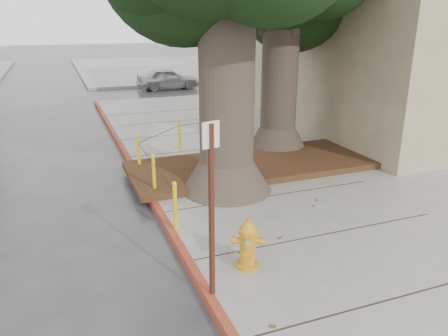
% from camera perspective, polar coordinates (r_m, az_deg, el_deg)
% --- Properties ---
extents(ground, '(140.00, 140.00, 0.00)m').
position_cam_1_polar(ground, '(8.05, 9.49, -10.17)').
color(ground, '#28282B').
rests_on(ground, ground).
extents(sidewalk_main, '(16.00, 26.00, 0.15)m').
position_cam_1_polar(sidewalk_main, '(13.45, 26.54, 0.45)').
color(sidewalk_main, slate).
rests_on(sidewalk_main, ground).
extents(sidewalk_far, '(16.00, 20.00, 0.15)m').
position_cam_1_polar(sidewalk_far, '(37.48, -6.07, 13.00)').
color(sidewalk_far, slate).
rests_on(sidewalk_far, ground).
extents(curb_red, '(0.14, 26.00, 0.16)m').
position_cam_1_polar(curb_red, '(9.46, -8.90, -5.00)').
color(curb_red, maroon).
rests_on(curb_red, ground).
extents(planter_bed, '(6.40, 2.60, 0.16)m').
position_cam_1_polar(planter_bed, '(11.51, 3.72, 0.41)').
color(planter_bed, black).
rests_on(planter_bed, sidewalk_main).
extents(building_side_white, '(10.00, 10.00, 9.00)m').
position_cam_1_polar(building_side_white, '(37.58, 11.25, 19.54)').
color(building_side_white, silver).
rests_on(building_side_white, ground).
extents(bollard_ring, '(3.79, 5.39, 0.95)m').
position_cam_1_polar(bollard_ring, '(11.22, -5.49, 2.20)').
color(bollard_ring, gold).
rests_on(bollard_ring, sidewalk_main).
extents(fire_hydrant, '(0.47, 0.47, 0.85)m').
position_cam_1_polar(fire_hydrant, '(6.89, 3.13, -9.85)').
color(fire_hydrant, orange).
rests_on(fire_hydrant, sidewalk_main).
extents(signpost, '(0.25, 0.07, 2.52)m').
position_cam_1_polar(signpost, '(5.80, -1.65, -4.47)').
color(signpost, '#471911').
rests_on(signpost, sidewalk_main).
extents(car_silver, '(3.54, 1.44, 1.20)m').
position_cam_1_polar(car_silver, '(25.90, -7.36, 11.51)').
color(car_silver, '#AEAEB3').
rests_on(car_silver, ground).
extents(car_red, '(3.56, 1.24, 1.17)m').
position_cam_1_polar(car_red, '(28.86, 11.11, 12.03)').
color(car_red, maroon).
rests_on(car_red, ground).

